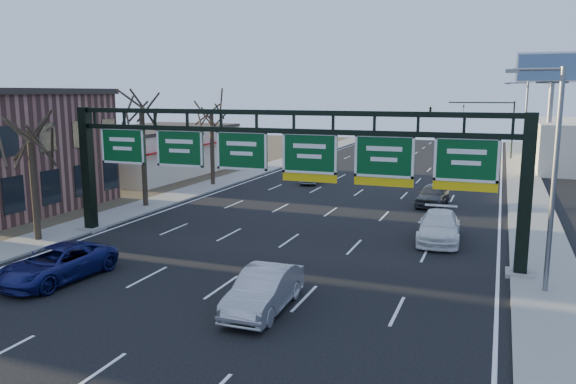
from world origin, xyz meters
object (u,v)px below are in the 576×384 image
at_px(sign_gantry, 278,161).
at_px(car_blue_suv, 57,263).
at_px(car_silver_sedan, 264,290).
at_px(car_white_wagon, 439,227).

distance_m(sign_gantry, car_blue_suv, 11.25).
distance_m(car_blue_suv, car_silver_sedan, 9.70).
xyz_separation_m(sign_gantry, car_white_wagon, (7.52, 4.91, -3.84)).
relative_size(car_silver_sedan, car_white_wagon, 0.88).
distance_m(sign_gantry, car_white_wagon, 9.77).
relative_size(car_blue_suv, car_silver_sedan, 1.12).
bearing_deg(car_silver_sedan, car_white_wagon, 66.79).
xyz_separation_m(car_blue_suv, car_silver_sedan, (9.70, 0.02, 0.04)).
height_order(car_blue_suv, car_white_wagon, car_white_wagon).
height_order(sign_gantry, car_blue_suv, sign_gantry).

